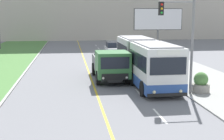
# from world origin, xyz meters

# --- Properties ---
(city_bus) EXTENTS (2.62, 11.55, 3.14)m
(city_bus) POSITION_xyz_m (3.96, 16.06, 1.59)
(city_bus) COLOR white
(city_bus) RESTS_ON ground_plane
(dump_truck) EXTENTS (2.46, 6.50, 2.37)m
(dump_truck) POSITION_xyz_m (1.43, 16.28, 1.21)
(dump_truck) COLOR black
(dump_truck) RESTS_ON ground_plane
(car_distant) EXTENTS (1.80, 4.30, 1.45)m
(car_distant) POSITION_xyz_m (4.05, 33.95, 0.69)
(car_distant) COLOR silver
(car_distant) RESTS_ON ground_plane
(traffic_light_mast) EXTENTS (2.28, 0.32, 6.17)m
(traffic_light_mast) POSITION_xyz_m (5.28, 11.73, 3.92)
(traffic_light_mast) COLOR slate
(traffic_light_mast) RESTS_ON ground_plane
(billboard_large) EXTENTS (6.57, 0.24, 5.86)m
(billboard_large) POSITION_xyz_m (10.15, 33.96, 4.31)
(billboard_large) COLOR #59595B
(billboard_large) RESTS_ON ground_plane
(planter_round_near) EXTENTS (1.15, 1.15, 1.31)m
(planter_round_near) POSITION_xyz_m (6.66, 11.86, 0.65)
(planter_round_near) COLOR gray
(planter_round_near) RESTS_ON sidewalk_right
(planter_round_second) EXTENTS (1.05, 1.05, 1.19)m
(planter_round_second) POSITION_xyz_m (6.87, 16.90, 0.60)
(planter_round_second) COLOR gray
(planter_round_second) RESTS_ON sidewalk_right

